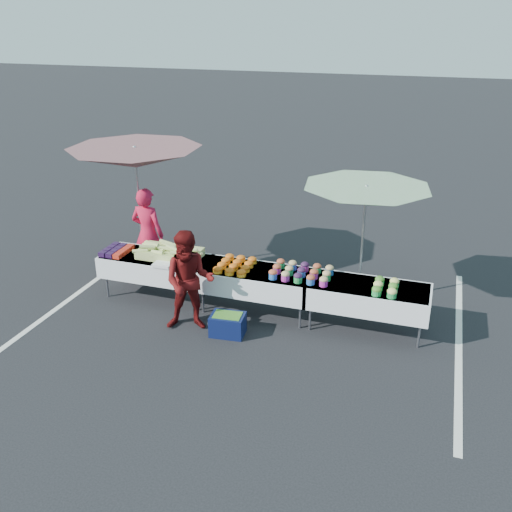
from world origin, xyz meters
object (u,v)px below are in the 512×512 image
(table_left, at_px, (156,265))
(table_center, at_px, (256,280))
(customer, at_px, (189,281))
(vendor, at_px, (148,234))
(umbrella_left, at_px, (135,159))
(storage_bin, at_px, (228,324))
(umbrella_right, at_px, (366,197))
(table_right, at_px, (368,296))

(table_left, distance_m, table_center, 1.80)
(customer, bearing_deg, vendor, 118.19)
(table_left, distance_m, umbrella_left, 1.94)
(table_center, height_order, storage_bin, table_center)
(table_center, height_order, vendor, vendor)
(table_center, distance_m, umbrella_right, 2.19)
(umbrella_left, bearing_deg, storage_bin, -34.96)
(table_left, bearing_deg, table_right, 0.00)
(umbrella_left, distance_m, umbrella_right, 4.07)
(table_left, relative_size, table_center, 1.00)
(umbrella_left, bearing_deg, vendor, -33.37)
(table_center, distance_m, table_right, 1.80)
(table_center, distance_m, umbrella_left, 3.08)
(table_left, bearing_deg, table_center, 0.00)
(table_left, xyz_separation_m, customer, (1.00, -0.81, 0.22))
(table_right, relative_size, storage_bin, 3.40)
(table_right, bearing_deg, customer, -162.70)
(table_left, height_order, vendor, vendor)
(vendor, xyz_separation_m, umbrella_left, (-0.21, 0.14, 1.34))
(table_right, distance_m, storage_bin, 2.19)
(table_center, xyz_separation_m, table_right, (1.80, 0.00, 0.00))
(table_right, xyz_separation_m, storage_bin, (-1.99, -0.82, -0.41))
(customer, relative_size, umbrella_right, 0.65)
(table_right, bearing_deg, table_center, 180.00)
(customer, xyz_separation_m, umbrella_right, (2.36, 1.61, 1.09))
(table_right, bearing_deg, storage_bin, -157.60)
(vendor, relative_size, storage_bin, 3.14)
(umbrella_right, xyz_separation_m, storage_bin, (-1.74, -1.62, -1.72))
(table_center, height_order, customer, customer)
(table_right, bearing_deg, vendor, 170.80)
(umbrella_right, relative_size, storage_bin, 4.54)
(customer, height_order, umbrella_left, umbrella_left)
(umbrella_left, height_order, storage_bin, umbrella_left)
(vendor, relative_size, customer, 1.07)
(table_left, height_order, table_right, same)
(table_left, bearing_deg, storage_bin, -26.88)
(table_left, height_order, umbrella_right, umbrella_right)
(customer, height_order, storage_bin, customer)
(table_center, height_order, table_right, same)
(table_right, relative_size, customer, 1.16)
(table_left, distance_m, storage_bin, 1.86)
(table_center, distance_m, vendor, 2.40)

